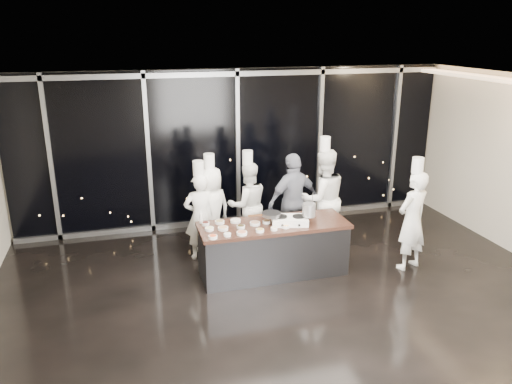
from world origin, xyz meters
TOP-DOWN VIEW (x-y plane):
  - ground at (0.00, 0.00)m, footprint 9.00×9.00m
  - room_shell at (0.18, 0.00)m, footprint 9.02×7.02m
  - window_wall at (0.00, 3.43)m, footprint 8.90×0.11m
  - demo_counter at (0.00, 0.90)m, footprint 2.46×0.86m
  - stove at (0.25, 0.82)m, footprint 0.65×0.49m
  - frying_pan at (-0.05, 0.90)m, footprint 0.57×0.38m
  - stock_pot at (0.54, 0.73)m, footprint 0.26×0.26m
  - prep_bowls at (-0.60, 0.84)m, footprint 1.35×0.72m
  - squeeze_bottle at (-1.14, 1.24)m, footprint 0.06×0.06m
  - chef_far_left at (-1.06, 1.83)m, footprint 0.59×0.41m
  - chef_left at (-0.84, 2.01)m, footprint 0.93×0.78m
  - chef_center at (-0.11, 2.15)m, footprint 0.82×0.66m
  - guest at (0.68, 1.85)m, footprint 1.14×0.71m
  - chef_right at (1.22, 1.76)m, footprint 0.95×0.76m
  - chef_side at (2.32, 0.50)m, footprint 0.73×0.60m

SIDE VIEW (x-z plane):
  - ground at x=0.00m, z-range 0.00..0.00m
  - demo_counter at x=0.00m, z-range 0.00..0.90m
  - chef_far_left at x=-1.06m, z-range -0.09..1.71m
  - chef_center at x=-0.11m, z-range -0.10..1.74m
  - chef_left at x=-0.84m, z-range -0.10..1.76m
  - chef_side at x=2.32m, z-range -0.10..1.86m
  - guest at x=0.68m, z-range 0.00..1.81m
  - prep_bowls at x=-0.60m, z-range 0.90..0.95m
  - chef_right at x=1.22m, z-range -0.11..2.00m
  - stove at x=0.25m, z-range 0.89..1.03m
  - squeeze_bottle at x=-1.14m, z-range 0.89..1.11m
  - frying_pan at x=-0.05m, z-range 1.04..1.09m
  - stock_pot at x=0.54m, z-range 1.04..1.25m
  - window_wall at x=0.00m, z-range 0.00..3.20m
  - room_shell at x=0.18m, z-range 0.64..3.85m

